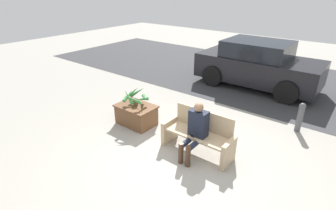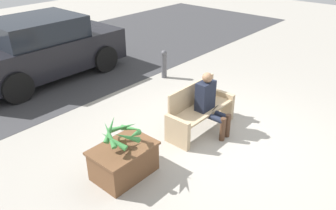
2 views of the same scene
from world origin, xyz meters
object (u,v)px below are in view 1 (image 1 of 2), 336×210
at_px(bench, 199,134).
at_px(parked_car, 258,65).
at_px(person_seated, 195,129).
at_px(planter_box, 136,114).
at_px(bollard_post, 300,117).
at_px(potted_plant, 135,97).

xyz_separation_m(bench, parked_car, (-0.52, 4.61, 0.37)).
relative_size(person_seated, planter_box, 1.22).
distance_m(person_seated, parked_car, 4.84).
height_order(bench, person_seated, person_seated).
bearing_deg(bollard_post, parked_car, 129.88).
xyz_separation_m(bench, potted_plant, (-1.89, 0.06, 0.35)).
distance_m(planter_box, bollard_post, 4.00).
distance_m(potted_plant, bollard_post, 4.02).
relative_size(person_seated, parked_car, 0.30).
height_order(bench, bollard_post, bench).
xyz_separation_m(person_seated, potted_plant, (-1.93, 0.26, 0.12)).
bearing_deg(bench, parked_car, 96.46).
distance_m(bench, parked_car, 4.65).
xyz_separation_m(person_seated, parked_car, (-0.56, 4.81, 0.14)).
height_order(bench, planter_box, bench).
xyz_separation_m(planter_box, potted_plant, (-0.01, -0.00, 0.48)).
bearing_deg(parked_car, planter_box, -106.71).
bearing_deg(bollard_post, bench, -123.72).
relative_size(bench, potted_plant, 2.34).
height_order(planter_box, potted_plant, potted_plant).
xyz_separation_m(bench, bollard_post, (1.48, 2.21, -0.01)).
bearing_deg(potted_plant, parked_car, 73.21).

